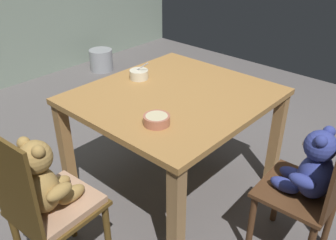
# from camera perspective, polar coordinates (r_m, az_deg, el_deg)

# --- Properties ---
(ground_plane) EXTENTS (5.20, 5.20, 0.04)m
(ground_plane) POSITION_cam_1_polar(r_m,az_deg,el_deg) (2.64, 0.82, -10.74)
(ground_plane) COLOR #5D5858
(dining_table) EXTENTS (1.13, 1.04, 0.73)m
(dining_table) POSITION_cam_1_polar(r_m,az_deg,el_deg) (2.28, 0.93, 1.80)
(dining_table) COLOR #A3733C
(dining_table) RESTS_ON ground_plane
(teddy_chair_near_left) EXTENTS (0.41, 0.40, 0.92)m
(teddy_chair_near_left) POSITION_cam_1_polar(r_m,az_deg,el_deg) (1.82, -18.65, -10.75)
(teddy_chair_near_left) COLOR #553D18
(teddy_chair_near_left) RESTS_ON ground_plane
(teddy_chair_near_front) EXTENTS (0.41, 0.39, 0.82)m
(teddy_chair_near_front) POSITION_cam_1_polar(r_m,az_deg,el_deg) (1.98, 21.53, -8.32)
(teddy_chair_near_front) COLOR #4B2E1A
(teddy_chair_near_front) RESTS_ON ground_plane
(porridge_bowl_cream_far_center) EXTENTS (0.12, 0.13, 0.12)m
(porridge_bowl_cream_far_center) POSITION_cam_1_polar(r_m,az_deg,el_deg) (2.45, -4.56, 7.17)
(porridge_bowl_cream_far_center) COLOR beige
(porridge_bowl_cream_far_center) RESTS_ON dining_table
(porridge_bowl_terracotta_near_left) EXTENTS (0.14, 0.14, 0.05)m
(porridge_bowl_terracotta_near_left) POSITION_cam_1_polar(r_m,az_deg,el_deg) (1.89, -1.79, 0.05)
(porridge_bowl_terracotta_near_left) COLOR #B36A52
(porridge_bowl_terracotta_near_left) RESTS_ON dining_table
(metal_pail) EXTENTS (0.28, 0.28, 0.26)m
(metal_pail) POSITION_cam_1_polar(r_m,az_deg,el_deg) (4.62, -10.40, 9.23)
(metal_pail) COLOR #93969B
(metal_pail) RESTS_ON ground_plane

